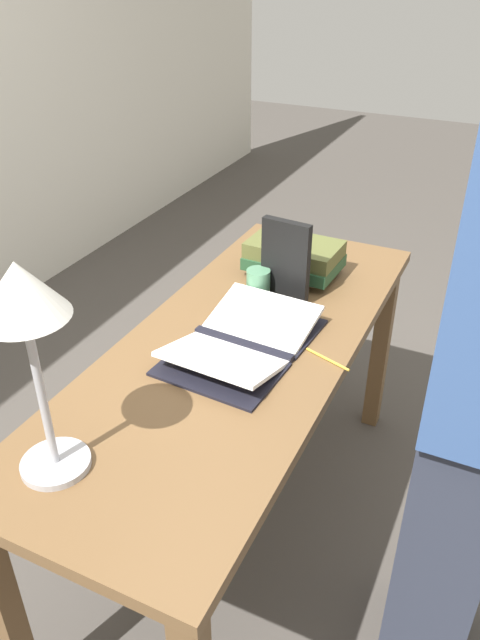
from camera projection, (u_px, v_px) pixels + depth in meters
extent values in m
plane|color=#47423D|center=(239.00, 528.00, 2.13)|extent=(12.00, 12.00, 0.00)
cube|color=brown|center=(239.00, 347.00, 1.74)|extent=(1.58, 0.61, 0.03)
cube|color=brown|center=(380.00, 348.00, 2.41)|extent=(0.06, 0.06, 0.73)
cube|color=brown|center=(6.00, 614.00, 1.46)|extent=(0.06, 0.06, 0.73)
cube|color=brown|center=(261.00, 319.00, 2.60)|extent=(0.06, 0.06, 0.73)
cube|color=black|center=(243.00, 344.00, 1.70)|extent=(0.04, 0.30, 0.02)
cube|color=black|center=(220.00, 369.00, 1.61)|extent=(0.24, 0.32, 0.01)
cube|color=black|center=(264.00, 325.00, 1.79)|extent=(0.24, 0.32, 0.01)
cube|color=white|center=(222.00, 359.00, 1.60)|extent=(0.22, 0.31, 0.06)
cube|color=white|center=(262.00, 319.00, 1.77)|extent=(0.22, 0.31, 0.06)
cube|color=tan|center=(293.00, 271.00, 2.07)|extent=(0.20, 0.25, 0.02)
cube|color=#234C2D|center=(294.00, 262.00, 2.05)|extent=(0.21, 0.30, 0.04)
cube|color=brown|center=(294.00, 249.00, 2.03)|extent=(0.19, 0.30, 0.05)
cube|color=black|center=(285.00, 262.00, 1.86)|extent=(0.04, 0.15, 0.26)
cylinder|color=#ADADB2|center=(56.00, 463.00, 1.32)|extent=(0.15, 0.15, 0.02)
cylinder|color=#ADADB2|center=(41.00, 394.00, 1.22)|extent=(0.02, 0.02, 0.36)
cone|color=silver|center=(19.00, 289.00, 1.10)|extent=(0.17, 0.17, 0.11)
cylinder|color=#4C7F5B|center=(258.00, 285.00, 1.90)|extent=(0.07, 0.07, 0.10)
torus|color=#4C7F5B|center=(258.00, 279.00, 1.94)|extent=(0.05, 0.03, 0.06)
cylinder|color=gold|center=(328.00, 359.00, 1.65)|extent=(0.05, 0.14, 0.01)
cube|color=#2D3342|center=(446.00, 539.00, 1.58)|extent=(0.31, 0.20, 0.83)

